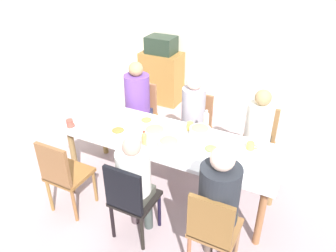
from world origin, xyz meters
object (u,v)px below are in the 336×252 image
Objects in this scene: chair_0 at (63,173)px; plate_0 at (211,149)px; cup_2 at (70,123)px; bowl_1 at (200,131)px; cup_0 at (119,116)px; bottle_0 at (215,163)px; chair_5 at (195,124)px; side_cabinet at (162,78)px; chair_2 at (258,139)px; chair_3 at (130,198)px; person_3 at (134,178)px; bowl_0 at (169,144)px; plate_1 at (146,121)px; chair_1 at (141,111)px; person_4 at (219,199)px; bowl_2 at (155,132)px; person_5 at (193,112)px; microwave at (161,45)px; cup_1 at (190,126)px; bottle_1 at (231,163)px; cup_4 at (251,146)px; cup_3 at (109,113)px; bottle_3 at (144,141)px; dining_table at (168,144)px; bottle_2 at (206,121)px; person_2 at (258,128)px; person_1 at (137,97)px; chair_4 at (213,228)px.

plate_0 is (1.32, 0.77, 0.24)m from chair_0.
cup_2 is at bearing -170.17° from plate_0.
cup_0 is at bearing -173.88° from bowl_1.
bottle_0 is at bearing -0.77° from cup_2.
chair_5 is 1.82m from side_cabinet.
chair_2 is 0.82m from chair_5.
chair_3 is at bearing -123.22° from plate_0.
bowl_0 is at bearing 78.93° from person_3.
person_3 is 0.98m from plate_1.
person_4 is at bearing -42.11° from chair_1.
bowl_2 is at bearing 159.21° from bottle_0.
chair_1 is at bearing 117.57° from chair_3.
chair_2 is at bearing 53.31° from bowl_0.
person_4 is (0.00, -1.48, 0.26)m from chair_2.
person_5 is 1.91m from microwave.
bottle_1 is (0.64, -0.55, 0.07)m from cup_1.
person_4 is at bearing -92.32° from cup_4.
bowl_1 is at bearing 73.70° from chair_3.
microwave is at bearing 99.47° from cup_3.
dining_table is at bearing 68.22° from bottle_3.
microwave is at bearing 116.11° from bowl_2.
bowl_0 is 0.26× the size of side_cabinet.
plate_0 is at bearing -54.82° from person_5.
cup_1 is at bearing -74.13° from chair_5.
person_5 is 5.38× the size of plate_1.
dining_table is 0.33m from cup_1.
cup_2 is at bearing -155.86° from bottle_2.
person_4 is 1.42× the size of chair_5.
person_2 reaches higher than side_cabinet.
bottle_2 is at bearing 119.14° from plate_0.
bottle_0 is (0.50, -0.59, 0.04)m from cup_1.
bottle_0 reaches higher than bowl_0.
person_1 reaches higher than cup_4.
plate_1 is 1.98× the size of cup_4.
bottle_3 is (-0.12, 0.48, 0.32)m from chair_3.
person_2 is (1.64, -0.09, 0.20)m from chair_1.
chair_4 is at bearing -6.33° from person_3.
chair_2 is at bearing -33.80° from side_cabinet.
bottle_3 is 0.24× the size of side_cabinet.
plate_0 is (-0.32, 0.68, -0.02)m from person_4.
person_3 is 6.05× the size of bottle_0.
chair_0 is at bearing -118.99° from person_5.
plate_1 is (-1.21, -0.49, 0.04)m from person_2.
person_2 is 1.13m from bowl_0.
bowl_0 reaches higher than cup_4.
chair_1 is 1.41m from side_cabinet.
person_1 is at bearing 156.07° from cup_1.
dining_table is at bearing 6.28° from bowl_2.
cup_2 is 1.00× the size of cup_3.
cup_1 is (0.85, 0.17, -0.00)m from cup_0.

